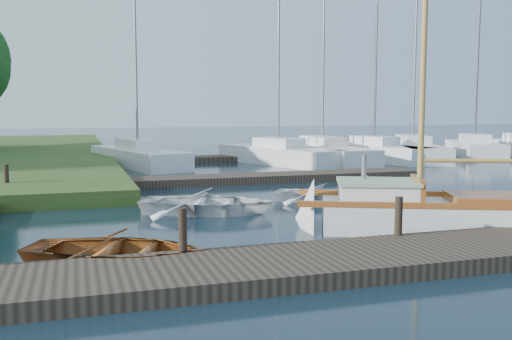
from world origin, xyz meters
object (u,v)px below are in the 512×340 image
object	(u,v)px
tender_a	(207,200)
marina_boat_2	(278,153)
tender_c	(323,191)
marina_boat_6	(475,147)
dinghy	(117,245)
mooring_post_5	(6,177)
marina_boat_0	(138,155)
mooring_post_2	(399,216)
marina_boat_5	(413,149)
marina_boat_3	(322,151)
sailboat	(434,216)
marina_boat_4	(374,151)
mooring_post_1	(183,230)
tender_d	(366,179)

from	to	relation	value
tender_a	marina_boat_2	world-z (taller)	marina_boat_2
tender_c	marina_boat_6	world-z (taller)	marina_boat_6
tender_a	dinghy	bearing A→B (deg)	171.27
mooring_post_5	marina_boat_0	distance (m)	10.76
mooring_post_2	marina_boat_5	xyz separation A→B (m)	(12.74, 19.12, -0.13)
marina_boat_0	marina_boat_3	world-z (taller)	marina_boat_3
tender_c	marina_boat_2	bearing A→B (deg)	18.21
sailboat	marina_boat_6	distance (m)	23.67
marina_boat_3	marina_boat_5	world-z (taller)	marina_boat_3
dinghy	marina_boat_4	xyz separation A→B (m)	(15.55, 18.01, 0.21)
tender_a	marina_boat_2	bearing A→B (deg)	-5.10
mooring_post_2	sailboat	distance (m)	2.37
dinghy	tender_a	size ratio (longest dim) A/B	0.92
tender_c	marina_boat_5	xyz separation A→B (m)	(11.66, 12.98, 0.24)
marina_boat_6	dinghy	bearing A→B (deg)	153.71
marina_boat_3	marina_boat_4	world-z (taller)	marina_boat_3
mooring_post_1	marina_boat_5	distance (m)	25.74
marina_boat_2	marina_boat_5	bearing A→B (deg)	-105.54
tender_c	marina_boat_4	bearing A→B (deg)	-3.50
tender_d	marina_boat_3	size ratio (longest dim) A/B	0.14
tender_d	mooring_post_5	bearing A→B (deg)	84.93
sailboat	dinghy	xyz separation A→B (m)	(-7.51, -0.78, 0.01)
marina_boat_2	dinghy	bearing A→B (deg)	131.72
dinghy	marina_boat_4	size ratio (longest dim) A/B	0.34
mooring_post_5	marina_boat_2	distance (m)	15.14
marina_boat_4	marina_boat_0	bearing A→B (deg)	70.97
marina_boat_4	mooring_post_2	bearing A→B (deg)	136.24
sailboat	tender_a	size ratio (longest dim) A/B	2.64
dinghy	marina_boat_5	xyz separation A→B (m)	(18.38, 18.48, 0.21)
sailboat	marina_boat_0	distance (m)	18.70
mooring_post_5	marina_boat_3	xyz separation A→B (m)	(15.51, 9.33, -0.12)
marina_boat_0	marina_boat_3	bearing A→B (deg)	-106.75
sailboat	tender_d	xyz separation A→B (m)	(1.44, 6.04, 0.15)
sailboat	marina_boat_4	world-z (taller)	marina_boat_4
marina_boat_0	marina_boat_2	distance (m)	7.37
mooring_post_5	tender_a	size ratio (longest dim) A/B	0.21
mooring_post_2	marina_boat_2	world-z (taller)	marina_boat_2
mooring_post_2	tender_d	bearing A→B (deg)	66.05
mooring_post_2	tender_c	size ratio (longest dim) A/B	0.26
marina_boat_5	marina_boat_6	xyz separation A→B (m)	(4.58, 0.23, 0.01)
dinghy	tender_c	size ratio (longest dim) A/B	1.11
marina_boat_0	mooring_post_2	bearing A→B (deg)	173.16
dinghy	tender_c	world-z (taller)	dinghy
sailboat	mooring_post_1	bearing A→B (deg)	-144.21
marina_boat_0	marina_boat_6	size ratio (longest dim) A/B	1.05
mooring_post_1	marina_boat_3	xyz separation A→B (m)	(11.51, 19.33, -0.12)
mooring_post_5	marina_boat_4	world-z (taller)	marina_boat_4
mooring_post_5	dinghy	xyz separation A→B (m)	(2.86, -9.37, -0.34)
tender_a	tender_d	world-z (taller)	tender_d
marina_boat_3	mooring_post_1	bearing A→B (deg)	148.74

